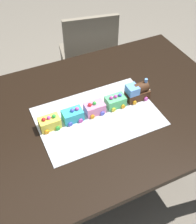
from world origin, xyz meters
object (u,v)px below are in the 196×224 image
at_px(cake_car_flatbed_turquoise, 73,115).
at_px(cake_car_tanker_lemon, 50,123).
at_px(cake_car_hopper_bubblegum, 94,108).
at_px(cake_locomotive, 137,92).
at_px(chair, 88,56).
at_px(cake_car_gondola_mint_green, 115,101).
at_px(dining_table, 102,122).

height_order(cake_car_flatbed_turquoise, cake_car_tanker_lemon, same).
height_order(cake_car_hopper_bubblegum, cake_car_tanker_lemon, same).
xyz_separation_m(cake_locomotive, cake_car_tanker_lemon, (0.48, 0.00, -0.02)).
distance_m(chair, cake_car_flatbed_turquoise, 1.00).
height_order(cake_car_gondola_mint_green, cake_car_flatbed_turquoise, same).
xyz_separation_m(chair, cake_car_tanker_lemon, (0.56, 0.85, 0.30)).
bearing_deg(cake_car_tanker_lemon, cake_car_flatbed_turquoise, 180.00).
relative_size(dining_table, cake_car_tanker_lemon, 14.00).
xyz_separation_m(dining_table, cake_car_flatbed_turquoise, (0.17, 0.01, 0.14)).
height_order(chair, cake_locomotive, same).
distance_m(chair, cake_car_hopper_bubblegum, 0.96).
height_order(dining_table, cake_car_flatbed_turquoise, cake_car_flatbed_turquoise).
distance_m(dining_table, cake_car_gondola_mint_green, 0.16).
xyz_separation_m(cake_locomotive, cake_car_flatbed_turquoise, (0.36, 0.00, -0.02)).
height_order(dining_table, cake_car_gondola_mint_green, cake_car_gondola_mint_green).
xyz_separation_m(dining_table, cake_car_hopper_bubblegum, (0.05, 0.01, 0.14)).
distance_m(dining_table, chair, 0.89).
distance_m(dining_table, cake_locomotive, 0.25).
distance_m(cake_car_hopper_bubblegum, cake_car_tanker_lemon, 0.24).
distance_m(cake_car_hopper_bubblegum, cake_car_flatbed_turquoise, 0.12).
bearing_deg(dining_table, cake_locomotive, 176.52).
height_order(chair, cake_car_flatbed_turquoise, chair).
distance_m(cake_car_gondola_mint_green, cake_car_hopper_bubblegum, 0.12).
distance_m(cake_car_gondola_mint_green, cake_car_flatbed_turquoise, 0.24).
bearing_deg(cake_car_flatbed_turquoise, chair, -117.81).
bearing_deg(cake_car_tanker_lemon, dining_table, -177.62).
bearing_deg(cake_car_hopper_bubblegum, dining_table, -166.99).
distance_m(chair, cake_car_tanker_lemon, 1.06).
height_order(cake_locomotive, cake_car_gondola_mint_green, cake_locomotive).
bearing_deg(dining_table, cake_car_hopper_bubblegum, 13.01).
bearing_deg(cake_car_flatbed_turquoise, cake_car_hopper_bubblegum, 180.00).
relative_size(cake_car_flatbed_turquoise, cake_car_tanker_lemon, 1.00).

